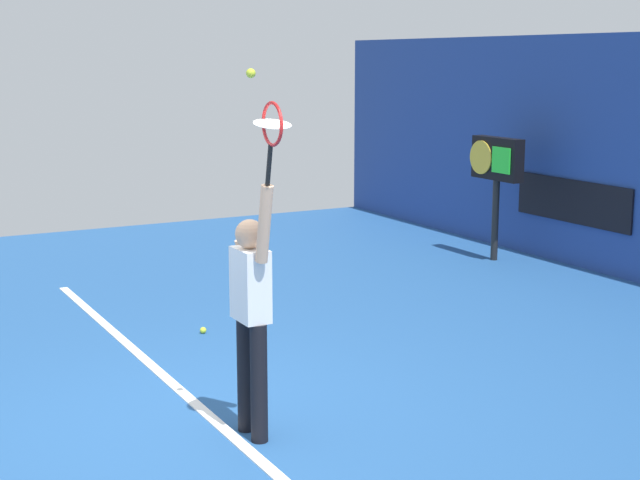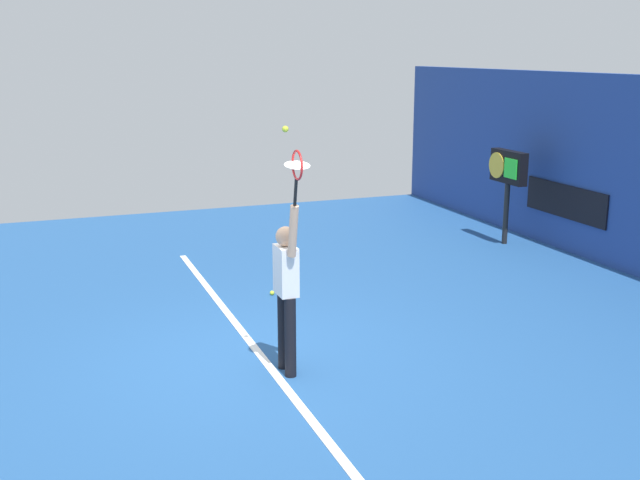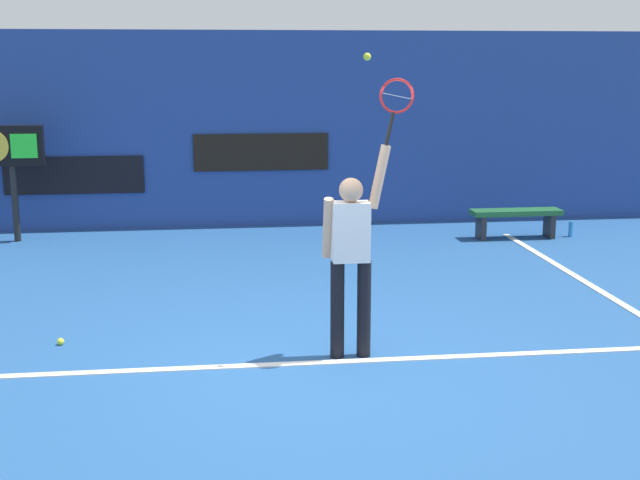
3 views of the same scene
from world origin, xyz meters
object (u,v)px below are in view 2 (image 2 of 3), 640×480
Objects in this scene: tennis_ball at (285,129)px; spare_ball at (272,293)px; scoreboard_clock at (508,171)px; tennis_racket at (297,168)px; tennis_player at (287,287)px.

tennis_ball is 4.02m from spare_ball.
tennis_racket is at bearing -50.98° from scoreboard_clock.
tennis_ball is at bearing -52.80° from scoreboard_clock.
tennis_ball is at bearing -173.38° from tennis_racket.
tennis_ball is 7.34m from scoreboard_clock.
spare_ball is (-2.88, 0.71, -2.72)m from tennis_ball.
tennis_player is 3.00m from spare_ball.
tennis_ball reaches higher than tennis_racket.
spare_ball is at bearing 166.34° from tennis_player.
tennis_ball is at bearing -13.76° from spare_ball.
tennis_ball reaches higher than spare_ball.
tennis_player is at bearing 179.38° from tennis_racket.
tennis_player is 7.12m from scoreboard_clock.
tennis_player is 29.22× the size of tennis_ball.
tennis_player is at bearing -53.42° from scoreboard_clock.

